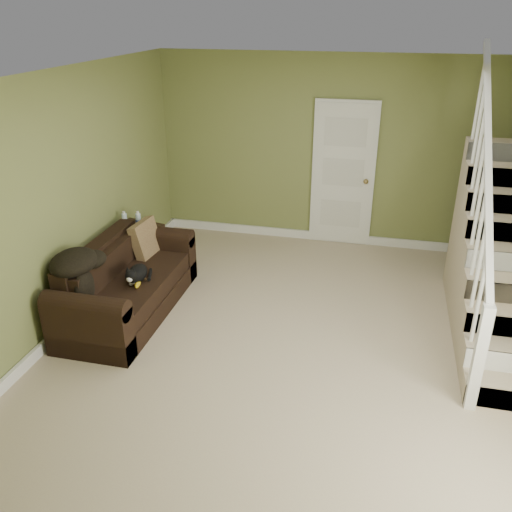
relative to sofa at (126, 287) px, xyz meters
The scene contains 15 objects.
floor 2.04m from the sofa, ahead, with size 5.00×5.50×0.01m, color tan.
ceiling 3.06m from the sofa, ahead, with size 5.00×5.50×0.01m, color white.
wall_back 3.41m from the sofa, 51.89° to the left, with size 5.00×0.04×2.60m, color olive.
wall_front 3.70m from the sofa, 55.53° to the right, with size 5.00×0.04×2.60m, color olive.
wall_left 1.13m from the sofa, 159.43° to the right, with size 0.04×5.50×2.60m, color olive.
baseboard_back 3.25m from the sofa, 51.57° to the left, with size 5.00×0.04×0.12m, color white.
baseboard_left 0.55m from the sofa, 158.20° to the right, with size 0.04×5.50×0.12m, color white.
door 3.37m from the sofa, 50.05° to the left, with size 0.86×0.12×2.02m.
staircase 4.10m from the sofa, 11.07° to the left, with size 1.00×2.51×2.82m.
sofa is the anchor object (origin of this frame).
side_table 0.90m from the sofa, 107.10° to the left, with size 0.63×0.63×0.87m.
cat 0.30m from the sofa, 24.13° to the right, with size 0.26×0.51×0.25m.
banana 0.32m from the sofa, 34.02° to the right, with size 0.06×0.21×0.06m, color yellow.
throw_pillow 0.71m from the sofa, 91.60° to the left, with size 0.11×0.45×0.45m, color #503420.
throw_blanket 0.77m from the sofa, 116.05° to the right, with size 0.43×0.57×0.23m, color black.
Camera 1 is at (0.63, -4.62, 3.14)m, focal length 38.00 mm.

